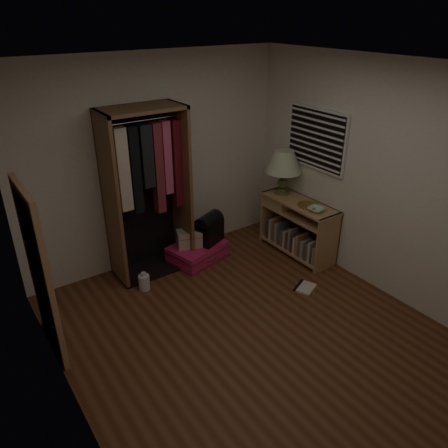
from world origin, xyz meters
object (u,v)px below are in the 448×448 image
at_px(console_bookshelf, 295,225).
at_px(train_case, 189,238).
at_px(open_wardrobe, 148,179).
at_px(white_jug, 144,282).
at_px(pink_suitcase, 198,252).
at_px(table_lamp, 284,162).
at_px(black_bag, 209,228).
at_px(floor_mirror, 40,273).

relative_size(console_bookshelf, train_case, 3.02).
xyz_separation_m(open_wardrobe, white_jug, (-0.34, -0.39, -1.10)).
bearing_deg(open_wardrobe, pink_suitcase, -17.49).
bearing_deg(white_jug, table_lamp, -0.82).
relative_size(black_bag, white_jug, 1.88).
xyz_separation_m(pink_suitcase, white_jug, (-0.88, -0.22, -0.01)).
bearing_deg(black_bag, pink_suitcase, 151.49).
height_order(black_bag, white_jug, black_bag).
distance_m(console_bookshelf, train_case, 1.44).
bearing_deg(white_jug, floor_mirror, -161.65).
xyz_separation_m(open_wardrobe, train_case, (0.44, -0.13, -0.87)).
bearing_deg(open_wardrobe, white_jug, -130.98).
bearing_deg(table_lamp, floor_mirror, -173.81).
bearing_deg(pink_suitcase, open_wardrobe, 149.07).
distance_m(train_case, white_jug, 0.86).
height_order(open_wardrobe, table_lamp, open_wardrobe).
distance_m(open_wardrobe, table_lamp, 1.80).
bearing_deg(white_jug, black_bag, 10.85).
xyz_separation_m(train_case, table_lamp, (1.31, -0.29, 0.86)).
bearing_deg(pink_suitcase, train_case, 145.02).
xyz_separation_m(table_lamp, white_jug, (-2.09, 0.03, -1.09)).
relative_size(open_wardrobe, black_bag, 4.74).
distance_m(train_case, table_lamp, 1.59).
bearing_deg(table_lamp, pink_suitcase, 168.42).
height_order(table_lamp, white_jug, table_lamp).
height_order(train_case, black_bag, black_bag).
bearing_deg(white_jug, open_wardrobe, 49.02).
relative_size(console_bookshelf, open_wardrobe, 0.55).
relative_size(floor_mirror, pink_suitcase, 2.04).
bearing_deg(console_bookshelf, table_lamp, 89.11).
xyz_separation_m(console_bookshelf, table_lamp, (0.00, 0.31, 0.80)).
height_order(open_wardrobe, white_jug, open_wardrobe).
xyz_separation_m(floor_mirror, black_bag, (2.20, 0.58, -0.42)).
distance_m(open_wardrobe, white_jug, 1.22).
xyz_separation_m(pink_suitcase, table_lamp, (1.21, -0.25, 1.08)).
relative_size(console_bookshelf, floor_mirror, 0.66).
distance_m(console_bookshelf, open_wardrobe, 2.06).
relative_size(train_case, white_jug, 1.61).
relative_size(table_lamp, white_jug, 2.66).
distance_m(black_bag, white_jug, 1.12).
bearing_deg(black_bag, floor_mirror, 171.64).
xyz_separation_m(train_case, black_bag, (0.27, -0.06, 0.10)).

